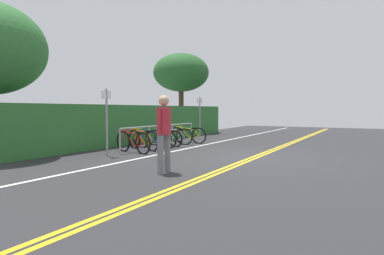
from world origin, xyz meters
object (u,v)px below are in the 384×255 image
object	(u,v)px
bicycle_0	(133,142)
pedestrian	(164,128)
bicycle_5	(188,135)
bicycle_1	(143,140)
bicycle_3	(164,138)
bicycle_2	(155,139)
sign_post_far	(200,114)
tree_mid	(181,73)
bike_rack	(161,131)
sign_post_near	(107,115)
bicycle_4	(173,136)

from	to	relation	value
bicycle_0	pedestrian	xyz separation A→B (m)	(-2.37, -2.84, 0.65)
bicycle_5	pedestrian	bearing A→B (deg)	-154.49
bicycle_1	bicycle_5	bearing A→B (deg)	-3.20
bicycle_3	bicycle_5	bearing A→B (deg)	-6.05
bicycle_2	sign_post_far	bearing A→B (deg)	1.78
pedestrian	sign_post_far	world-z (taller)	sign_post_far
bicycle_3	bicycle_5	world-z (taller)	bicycle_5
bicycle_5	tree_mid	distance (m)	6.92
bicycle_1	bicycle_5	size ratio (longest dim) A/B	0.98
pedestrian	tree_mid	xyz separation A→B (m)	(11.06, 6.26, 2.62)
bike_rack	bicycle_0	xyz separation A→B (m)	(-1.79, -0.11, -0.27)
bicycle_1	sign_post_far	bearing A→B (deg)	1.23
bicycle_0	sign_post_near	bearing A→B (deg)	172.44
bicycle_0	bicycle_2	distance (m)	1.45
bicycle_1	bicycle_2	xyz separation A→B (m)	(0.66, -0.02, -0.03)
bicycle_3	bicycle_0	bearing A→B (deg)	-174.94
bicycle_3	sign_post_near	distance (m)	3.28
sign_post_far	tree_mid	distance (m)	5.28
bicycle_1	sign_post_near	size ratio (longest dim) A/B	0.86
bicycle_0	bicycle_5	bearing A→B (deg)	0.42
sign_post_near	sign_post_far	distance (m)	6.24
bike_rack	bicycle_1	xyz separation A→B (m)	(-1.02, 0.08, -0.26)
bicycle_2	bicycle_3	size ratio (longest dim) A/B	0.97
bicycle_0	tree_mid	size ratio (longest dim) A/B	0.36
bicycle_2	bicycle_4	xyz separation A→B (m)	(1.40, 0.09, 0.01)
bicycle_4	pedestrian	size ratio (longest dim) A/B	0.94
bicycle_0	sign_post_far	xyz separation A→B (m)	(5.20, 0.28, 0.87)
bike_rack	bicycle_1	size ratio (longest dim) A/B	2.65
bicycle_0	bicycle_2	bearing A→B (deg)	6.50
bicycle_1	bicycle_2	world-z (taller)	bicycle_1
bicycle_0	bicycle_5	size ratio (longest dim) A/B	0.98
bicycle_3	sign_post_far	world-z (taller)	sign_post_far
bicycle_3	bike_rack	bearing A→B (deg)	-166.62
bicycle_2	bicycle_4	distance (m)	1.40
bicycle_3	pedestrian	distance (m)	5.45
sign_post_far	tree_mid	size ratio (longest dim) A/B	0.42
bike_rack	bicycle_5	size ratio (longest dim) A/B	2.60
bicycle_3	tree_mid	size ratio (longest dim) A/B	0.36
bicycle_4	bicycle_5	size ratio (longest dim) A/B	0.92
bicycle_2	pedestrian	xyz separation A→B (m)	(-3.81, -3.00, 0.67)
bike_rack	bicycle_2	distance (m)	0.46
bike_rack	bicycle_3	distance (m)	0.45
bicycle_5	pedestrian	xyz separation A→B (m)	(-6.00, -2.86, 0.66)
bicycle_1	bicycle_4	world-z (taller)	bicycle_1
bicycle_2	tree_mid	xyz separation A→B (m)	(7.26, 3.26, 3.30)
bicycle_4	sign_post_far	distance (m)	2.52
bicycle_4	pedestrian	distance (m)	6.09
bicycle_5	sign_post_near	size ratio (longest dim) A/B	0.88
bicycle_2	sign_post_near	size ratio (longest dim) A/B	0.82
sign_post_near	bicycle_1	bearing A→B (deg)	1.55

